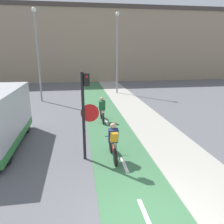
{
  "coord_description": "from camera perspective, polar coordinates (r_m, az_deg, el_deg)",
  "views": [
    {
      "loc": [
        -1.55,
        -3.98,
        4.04
      ],
      "look_at": [
        0.0,
        5.92,
        1.2
      ],
      "focal_mm": 35.0,
      "sensor_mm": 36.0,
      "label": 1
    }
  ],
  "objects": [
    {
      "name": "street_lamp_sidewalk",
      "position": [
        20.91,
        1.36,
        16.9
      ],
      "size": [
        0.36,
        0.36,
        7.32
      ],
      "color": "gray",
      "rests_on": "ground_plane"
    },
    {
      "name": "cyclist_near",
      "position": [
        8.29,
        0.31,
        -7.88
      ],
      "size": [
        0.46,
        1.71,
        1.46
      ],
      "color": "black",
      "rests_on": "ground_plane"
    },
    {
      "name": "cyclist_far",
      "position": [
        12.73,
        -2.61,
        0.43
      ],
      "size": [
        0.46,
        1.67,
        1.46
      ],
      "color": "black",
      "rests_on": "ground_plane"
    },
    {
      "name": "street_lamp_far",
      "position": [
        18.51,
        -18.98,
        15.9
      ],
      "size": [
        0.36,
        0.36,
        7.12
      ],
      "color": "gray",
      "rests_on": "ground_plane"
    },
    {
      "name": "traffic_light_pole",
      "position": [
        7.95,
        -6.95,
        1.22
      ],
      "size": [
        0.67,
        0.25,
        3.32
      ],
      "color": "black",
      "rests_on": "ground_plane"
    },
    {
      "name": "building_row_background",
      "position": [
        31.39,
        -6.35,
        17.1
      ],
      "size": [
        60.0,
        5.2,
        9.56
      ],
      "color": "gray",
      "rests_on": "ground_plane"
    }
  ]
}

